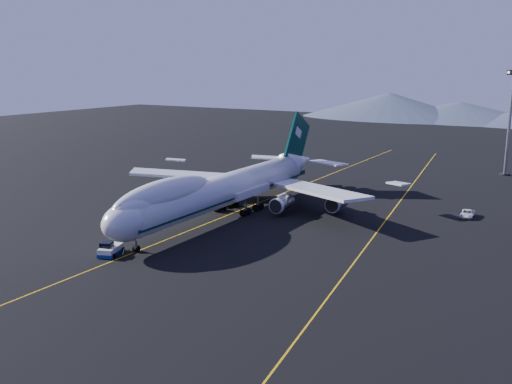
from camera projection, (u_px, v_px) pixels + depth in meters
The scene contains 7 objects.
ground at pixel (225, 216), 117.24m from camera, with size 500.00×500.00×0.00m, color black.
taxiway_line_main at pixel (225, 216), 117.24m from camera, with size 0.25×220.00×0.01m, color gold.
taxiway_line_side at pixel (382, 225), 110.58m from camera, with size 0.25×200.00×0.01m, color gold.
boeing_747 at pixel (225, 189), 116.00m from camera, with size 59.62×72.43×19.37m.
pushback_tug at pixel (111, 250), 93.49m from camera, with size 4.20×5.73×2.24m.
service_van at pixel (467, 214), 116.40m from camera, with size 2.49×5.39×1.50m, color silver.
floodlight_mast at pixel (509, 123), 158.30m from camera, with size 3.60×2.70×29.13m.
Camera 1 is at (63.67, -93.98, 30.42)m, focal length 40.00 mm.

